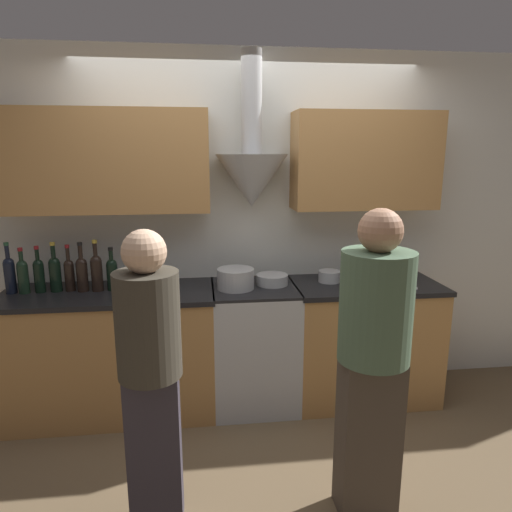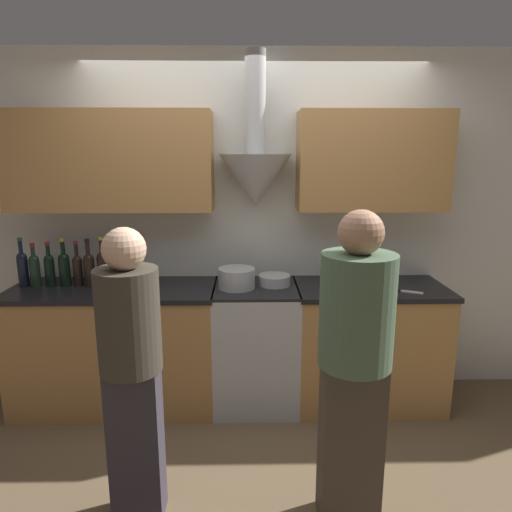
% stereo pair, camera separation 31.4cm
% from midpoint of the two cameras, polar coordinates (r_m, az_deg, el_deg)
% --- Properties ---
extents(ground_plane, '(12.00, 12.00, 0.00)m').
position_cam_midpoint_polar(ground_plane, '(3.37, -2.30, -20.71)').
color(ground_plane, brown).
extents(wall_back, '(8.40, 0.52, 2.60)m').
position_cam_midpoint_polar(wall_back, '(3.45, -4.50, 6.22)').
color(wall_back, silver).
rests_on(wall_back, ground_plane).
extents(counter_left, '(1.48, 0.62, 0.91)m').
position_cam_midpoint_polar(counter_left, '(3.55, -20.05, -11.30)').
color(counter_left, '#B27F47').
rests_on(counter_left, ground_plane).
extents(counter_right, '(1.09, 0.62, 0.91)m').
position_cam_midpoint_polar(counter_right, '(3.61, 10.75, -10.30)').
color(counter_right, '#B27F47').
rests_on(counter_right, ground_plane).
extents(stove_range, '(0.61, 0.60, 0.91)m').
position_cam_midpoint_polar(stove_range, '(3.46, -2.86, -11.07)').
color(stove_range, '#B7BABC').
rests_on(stove_range, ground_plane).
extents(wine_bottle_0, '(0.07, 0.07, 0.36)m').
position_cam_midpoint_polar(wine_bottle_0, '(3.62, -30.68, -1.88)').
color(wine_bottle_0, black).
rests_on(wine_bottle_0, counter_left).
extents(wine_bottle_1, '(0.07, 0.07, 0.32)m').
position_cam_midpoint_polar(wine_bottle_1, '(3.58, -29.42, -2.07)').
color(wine_bottle_1, black).
rests_on(wine_bottle_1, counter_left).
extents(wine_bottle_2, '(0.07, 0.07, 0.33)m').
position_cam_midpoint_polar(wine_bottle_2, '(3.55, -27.84, -1.99)').
color(wine_bottle_2, black).
rests_on(wine_bottle_2, counter_left).
extents(wine_bottle_3, '(0.08, 0.08, 0.35)m').
position_cam_midpoint_polar(wine_bottle_3, '(3.52, -26.22, -1.83)').
color(wine_bottle_3, black).
rests_on(wine_bottle_3, counter_left).
extents(wine_bottle_4, '(0.07, 0.07, 0.33)m').
position_cam_midpoint_polar(wine_bottle_4, '(3.49, -24.73, -1.96)').
color(wine_bottle_4, black).
rests_on(wine_bottle_4, counter_left).
extents(wine_bottle_5, '(0.08, 0.08, 0.35)m').
position_cam_midpoint_polar(wine_bottle_5, '(3.44, -23.42, -1.89)').
color(wine_bottle_5, black).
rests_on(wine_bottle_5, counter_left).
extents(wine_bottle_6, '(0.08, 0.08, 0.36)m').
position_cam_midpoint_polar(wine_bottle_6, '(3.41, -21.83, -1.75)').
color(wine_bottle_6, black).
rests_on(wine_bottle_6, counter_left).
extents(wine_bottle_7, '(0.08, 0.08, 0.31)m').
position_cam_midpoint_polar(wine_bottle_7, '(3.40, -20.11, -1.99)').
color(wine_bottle_7, black).
rests_on(wine_bottle_7, counter_left).
extents(stock_pot, '(0.26, 0.26, 0.14)m').
position_cam_midpoint_polar(stock_pot, '(3.25, -5.34, -2.88)').
color(stock_pot, '#B7BABC').
rests_on(stock_pot, stove_range).
extents(mixing_bowl, '(0.23, 0.23, 0.07)m').
position_cam_midpoint_polar(mixing_bowl, '(3.35, -0.64, -2.99)').
color(mixing_bowl, '#B7BABC').
rests_on(mixing_bowl, stove_range).
extents(orange_fruit, '(0.09, 0.09, 0.09)m').
position_cam_midpoint_polar(orange_fruit, '(3.44, 11.74, -2.68)').
color(orange_fruit, orange).
rests_on(orange_fruit, counter_right).
extents(saucepan, '(0.16, 0.16, 0.08)m').
position_cam_midpoint_polar(saucepan, '(3.44, 6.59, -2.57)').
color(saucepan, '#B7BABC').
rests_on(saucepan, counter_right).
extents(chefs_knife, '(0.23, 0.13, 0.01)m').
position_cam_midpoint_polar(chefs_knife, '(3.39, 15.11, -3.80)').
color(chefs_knife, silver).
rests_on(chefs_knife, counter_right).
extents(person_foreground_left, '(0.30, 0.30, 1.52)m').
position_cam_midpoint_polar(person_foreground_left, '(2.33, -16.98, -13.46)').
color(person_foreground_left, '#38333D').
rests_on(person_foreground_left, ground_plane).
extents(person_foreground_right, '(0.35, 0.35, 1.61)m').
position_cam_midpoint_polar(person_foreground_right, '(2.33, 10.65, -12.06)').
color(person_foreground_right, '#473D33').
rests_on(person_foreground_right, ground_plane).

